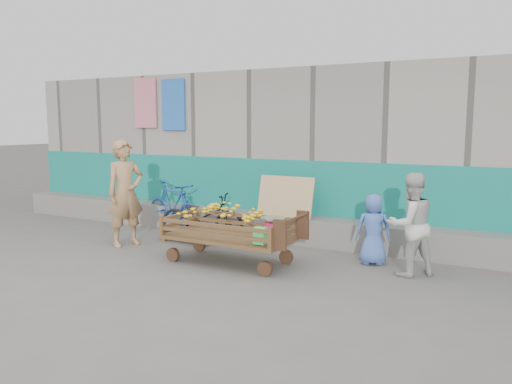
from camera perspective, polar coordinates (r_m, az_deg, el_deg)
The scene contains 9 objects.
ground at distance 6.94m, azimuth -6.83°, elevation -9.25°, with size 80.00×80.00×0.00m, color #575550.
building_wall at distance 10.23m, azimuth 6.21°, elevation 4.59°, with size 12.00×3.50×3.00m.
banana_cart at distance 7.31m, azimuth -3.36°, elevation -3.62°, with size 2.02×0.92×0.86m.
bench at distance 8.70m, azimuth -8.04°, elevation -4.57°, with size 0.97×0.29×0.24m.
vendor_man at distance 8.58m, azimuth -14.70°, elevation -0.12°, with size 0.65×0.42×1.77m, color #A1784F.
woman at distance 6.99m, azimuth 17.23°, elevation -3.55°, with size 0.68×0.53×1.39m, color beige.
child at distance 7.43m, azimuth 13.26°, elevation -4.15°, with size 0.51×0.33×1.04m, color #4567B8.
bicycle_dark at distance 8.97m, azimuth -6.18°, elevation -2.71°, with size 0.53×1.52×0.80m, color black.
bicycle_blue at distance 9.55m, azimuth -9.47°, elevation -1.65°, with size 0.45×1.59×0.96m, color #1D4B91.
Camera 1 is at (3.84, -5.41, 2.03)m, focal length 35.00 mm.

